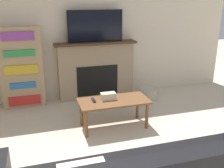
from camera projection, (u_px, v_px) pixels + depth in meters
wall_back at (89, 27)px, 4.87m from camera, size 5.76×0.06×2.70m
fireplace at (96, 70)px, 5.02m from camera, size 1.53×0.28×1.09m
tv at (95, 26)px, 4.73m from camera, size 1.02×0.03×0.57m
coffee_table at (114, 104)px, 3.89m from camera, size 1.04×0.49×0.44m
tissue_box at (108, 96)px, 3.89m from camera, size 0.22×0.12×0.10m
remote_control at (94, 100)px, 3.84m from camera, size 0.04×0.15×0.02m
bookshelf at (22, 68)px, 4.58m from camera, size 0.73×0.29×1.42m
storage_basket at (149, 94)px, 5.07m from camera, size 0.36×0.36×0.20m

